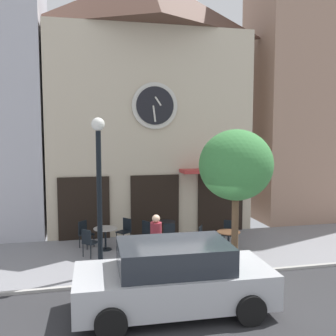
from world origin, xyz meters
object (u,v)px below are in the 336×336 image
object	(u,v)px
street_tree	(236,166)
cafe_chair_right_end	(125,229)
street_lamp	(99,196)
cafe_chair_facing_wall	(148,231)
cafe_table_rightmost	(167,228)
cafe_chair_by_entrance	(169,234)
cafe_table_near_curb	(229,238)
cafe_chair_near_tree	(229,231)
pedestrian_maroon	(156,243)
cafe_chair_facing_street	(203,238)
cafe_chair_mid_row	(85,232)
parked_car_silver	(174,278)
cafe_table_leftmost	(105,234)
cafe_chair_curbside	(89,241)

from	to	relation	value
street_tree	cafe_chair_right_end	xyz separation A→B (m)	(-2.83, 3.04, -2.46)
street_lamp	cafe_chair_right_end	bearing A→B (deg)	69.83
cafe_chair_facing_wall	cafe_table_rightmost	bearing A→B (deg)	27.93
street_tree	cafe_chair_by_entrance	bearing A→B (deg)	124.37
cafe_table_near_curb	cafe_chair_facing_wall	bearing A→B (deg)	148.52
cafe_table_rightmost	cafe_chair_near_tree	size ratio (longest dim) A/B	0.83
street_tree	pedestrian_maroon	xyz separation A→B (m)	(-2.30, 0.07, -2.12)
cafe_chair_facing_street	cafe_chair_mid_row	bearing A→B (deg)	157.24
street_lamp	cafe_chair_facing_street	size ratio (longest dim) A/B	4.81
cafe_table_rightmost	parked_car_silver	distance (m)	5.29
cafe_table_leftmost	cafe_table_rightmost	distance (m)	2.24
cafe_table_near_curb	cafe_chair_right_end	xyz separation A→B (m)	(-3.10, 1.89, -0.02)
cafe_chair_right_end	cafe_chair_facing_street	distance (m)	2.85
cafe_table_rightmost	cafe_chair_facing_wall	xyz separation A→B (m)	(-0.73, -0.39, 0.04)
cafe_chair_curbside	cafe_chair_mid_row	bearing A→B (deg)	95.68
pedestrian_maroon	cafe_chair_facing_wall	bearing A→B (deg)	85.04
cafe_table_near_curb	cafe_chair_mid_row	xyz separation A→B (m)	(-4.49, 1.84, -0.02)
cafe_chair_facing_street	cafe_chair_facing_wall	size ratio (longest dim) A/B	1.00
cafe_table_leftmost	cafe_chair_facing_wall	bearing A→B (deg)	2.49
cafe_chair_by_entrance	cafe_chair_facing_street	size ratio (longest dim) A/B	1.00
cafe_chair_right_end	cafe_chair_curbside	bearing A→B (deg)	-138.24
pedestrian_maroon	street_tree	bearing A→B (deg)	-1.86
cafe_chair_facing_street	street_tree	bearing A→B (deg)	-71.30
pedestrian_maroon	parked_car_silver	bearing A→B (deg)	-91.22
cafe_chair_mid_row	parked_car_silver	world-z (taller)	parked_car_silver
street_lamp	cafe_chair_by_entrance	size ratio (longest dim) A/B	4.81
cafe_chair_right_end	parked_car_silver	xyz separation A→B (m)	(0.48, -5.24, 0.23)
cafe_table_rightmost	cafe_chair_curbside	world-z (taller)	cafe_chair_curbside
cafe_chair_near_tree	cafe_chair_curbside	xyz separation A→B (m)	(-4.70, -0.05, 0.00)
street_lamp	cafe_chair_facing_street	distance (m)	3.89
cafe_chair_by_entrance	street_tree	bearing A→B (deg)	-55.63
cafe_chair_mid_row	cafe_chair_near_tree	bearing A→B (deg)	-12.23
street_tree	cafe_chair_mid_row	xyz separation A→B (m)	(-4.22, 2.99, -2.46)
street_lamp	parked_car_silver	xyz separation A→B (m)	(1.47, -2.53, -1.44)
cafe_table_rightmost	cafe_table_near_curb	distance (m)	2.45
street_lamp	cafe_chair_facing_wall	xyz separation A→B (m)	(1.74, 2.26, -1.67)
cafe_chair_by_entrance	cafe_chair_facing_wall	distance (m)	0.78
cafe_table_near_curb	pedestrian_maroon	world-z (taller)	pedestrian_maroon
pedestrian_maroon	parked_car_silver	xyz separation A→B (m)	(-0.05, -2.28, -0.10)
cafe_chair_mid_row	cafe_table_rightmost	bearing A→B (deg)	-0.11
street_lamp	cafe_table_near_curb	distance (m)	4.49
cafe_chair_by_entrance	cafe_chair_near_tree	bearing A→B (deg)	-5.09
street_lamp	cafe_chair_mid_row	distance (m)	3.16
street_tree	cafe_chair_near_tree	world-z (taller)	street_tree
cafe_table_leftmost	cafe_chair_near_tree	world-z (taller)	cafe_chair_near_tree
cafe_chair_facing_street	cafe_chair_facing_wall	bearing A→B (deg)	143.83
parked_car_silver	cafe_chair_right_end	bearing A→B (deg)	95.20
cafe_table_rightmost	cafe_chair_mid_row	xyz separation A→B (m)	(-2.87, 0.01, 0.04)
cafe_chair_right_end	cafe_chair_facing_street	bearing A→B (deg)	-34.51
cafe_chair_facing_wall	cafe_table_leftmost	bearing A→B (deg)	-177.51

